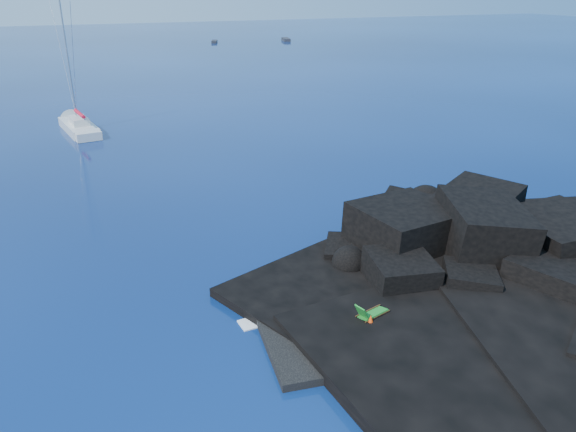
% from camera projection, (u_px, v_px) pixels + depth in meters
% --- Properties ---
extents(ground, '(400.00, 400.00, 0.00)m').
position_uv_depth(ground, '(266.00, 361.00, 22.50)').
color(ground, black).
rests_on(ground, ground).
extents(headland, '(24.00, 24.00, 3.60)m').
position_uv_depth(headland, '(481.00, 272.00, 29.41)').
color(headland, black).
rests_on(headland, ground).
extents(beach, '(9.08, 6.86, 0.70)m').
position_uv_depth(beach, '(359.00, 331.00, 24.43)').
color(beach, black).
rests_on(beach, ground).
extents(surf_foam, '(10.00, 8.00, 0.06)m').
position_uv_depth(surf_foam, '(327.00, 281.00, 28.47)').
color(surf_foam, white).
rests_on(surf_foam, ground).
extents(sailboat, '(4.54, 12.22, 12.55)m').
position_uv_depth(sailboat, '(80.00, 131.00, 56.74)').
color(sailboat, silver).
rests_on(sailboat, ground).
extents(deck_chair, '(1.72, 1.13, 1.09)m').
position_uv_depth(deck_chair, '(373.00, 309.00, 24.39)').
color(deck_chair, '#1B7B25').
rests_on(deck_chair, beach).
extents(towel, '(2.09, 1.50, 0.05)m').
position_uv_depth(towel, '(326.00, 313.00, 25.03)').
color(towel, white).
rests_on(towel, beach).
extents(sunbather, '(1.80, 1.01, 0.23)m').
position_uv_depth(sunbather, '(326.00, 311.00, 24.98)').
color(sunbather, '#AF725B').
rests_on(sunbather, towel).
extents(marker_cone, '(0.45, 0.45, 0.61)m').
position_uv_depth(marker_cone, '(371.00, 321.00, 23.96)').
color(marker_cone, '#FF470D').
rests_on(marker_cone, beach).
extents(distant_boat_a, '(2.43, 4.20, 0.53)m').
position_uv_depth(distant_boat_a, '(214.00, 43.00, 138.17)').
color(distant_boat_a, black).
rests_on(distant_boat_a, ground).
extents(distant_boat_b, '(2.61, 5.34, 0.68)m').
position_uv_depth(distant_boat_b, '(286.00, 41.00, 142.24)').
color(distant_boat_b, '#252429').
rests_on(distant_boat_b, ground).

